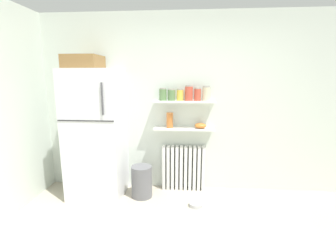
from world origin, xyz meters
TOP-DOWN VIEW (x-y plane):
  - back_wall at (0.00, 2.05)m, footprint 7.04×0.10m
  - refrigerator at (-1.33, 1.67)m, footprint 0.75×0.69m
  - radiator at (-0.09, 1.92)m, footprint 0.64×0.12m
  - wall_shelf_lower at (-0.09, 1.89)m, footprint 0.88×0.22m
  - wall_shelf_upper at (-0.09, 1.89)m, footprint 0.88×0.22m
  - storage_jar_0 at (-0.40, 1.89)m, footprint 0.10×0.10m
  - storage_jar_1 at (-0.28, 1.89)m, footprint 0.10×0.10m
  - storage_jar_2 at (-0.15, 1.89)m, footprint 0.09×0.09m
  - storage_jar_3 at (-0.03, 1.89)m, footprint 0.11×0.11m
  - storage_jar_4 at (0.09, 1.89)m, footprint 0.09×0.09m
  - storage_jar_5 at (0.21, 1.89)m, footprint 0.11×0.11m
  - vase at (-0.30, 1.89)m, footprint 0.10×0.10m
  - shelf_bowl at (0.14, 1.89)m, footprint 0.17×0.17m
  - trash_bin at (-0.68, 1.63)m, footprint 0.29×0.29m
  - pet_food_bowl at (0.08, 1.41)m, footprint 0.18×0.18m

SIDE VIEW (x-z plane):
  - pet_food_bowl at x=0.08m, z-range 0.00..0.05m
  - trash_bin at x=-0.68m, z-range 0.00..0.46m
  - radiator at x=-0.09m, z-range 0.00..0.68m
  - refrigerator at x=-1.33m, z-range -0.05..1.93m
  - wall_shelf_lower at x=-0.09m, z-range 0.94..0.97m
  - shelf_bowl at x=0.14m, z-range 0.97..1.04m
  - vase at x=-0.30m, z-range 0.97..1.19m
  - back_wall at x=0.00m, z-range 0.00..2.60m
  - wall_shelf_upper at x=-0.09m, z-range 1.34..1.36m
  - storage_jar_1 at x=-0.28m, z-range 1.36..1.53m
  - storage_jar_2 at x=-0.15m, z-range 1.36..1.53m
  - storage_jar_0 at x=-0.40m, z-range 1.36..1.54m
  - storage_jar_4 at x=0.09m, z-range 1.36..1.55m
  - storage_jar_5 at x=0.21m, z-range 1.36..1.57m
  - storage_jar_3 at x=-0.03m, z-range 1.36..1.58m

